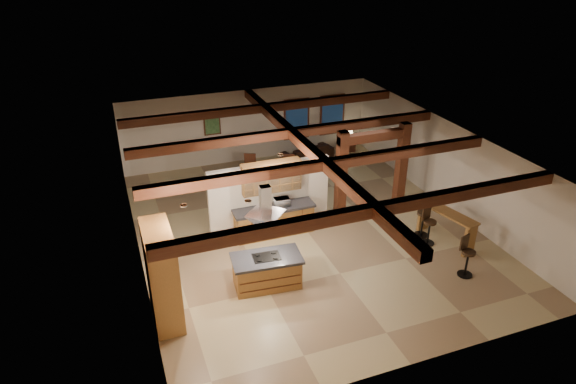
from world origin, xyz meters
name	(u,v)px	position (x,y,z in m)	size (l,w,h in m)	color
ground	(306,230)	(0.00, 0.00, 0.00)	(12.00, 12.00, 0.00)	#C4B483
room_walls	(307,178)	(0.00, 0.00, 1.78)	(12.00, 12.00, 12.00)	silver
ceiling_beams	(307,147)	(0.00, 0.00, 2.76)	(10.00, 12.00, 0.28)	#3F160F
timber_posts	(373,161)	(2.50, 0.50, 1.76)	(2.50, 0.30, 2.90)	#3F160F
partition_wall	(270,197)	(-1.00, 0.50, 1.10)	(3.80, 0.18, 2.20)	silver
pantry_cabinet	(162,276)	(-4.67, -2.60, 1.20)	(0.67, 1.60, 2.40)	#9A6531
back_counter	(274,220)	(-1.00, 0.11, 0.48)	(2.50, 0.66, 0.94)	#9A6531
upper_display_cabinet	(271,177)	(-1.00, 0.31, 1.85)	(1.80, 0.36, 0.95)	#9A6531
range_hood	(266,227)	(-2.02, -2.26, 1.78)	(1.10, 1.10, 1.40)	silver
back_windows	(315,117)	(2.80, 5.93, 1.50)	(2.70, 0.07, 1.70)	#3F160F
framed_art	(212,124)	(-1.50, 5.94, 1.70)	(0.65, 0.05, 0.85)	#3F160F
recessed_cans	(240,185)	(-2.53, -1.93, 2.87)	(3.16, 2.46, 0.03)	silver
kitchen_island	(267,271)	(-2.02, -2.26, 0.45)	(1.87, 1.12, 0.89)	#9A6531
dining_table	(269,181)	(-0.19, 3.05, 0.33)	(1.89, 1.06, 0.67)	#391A0E
sofa	(307,152)	(2.17, 5.14, 0.31)	(2.13, 0.83, 0.62)	black
microwave	(282,202)	(-0.75, 0.11, 1.07)	(0.46, 0.31, 0.25)	silver
bar_counter	(447,222)	(3.64, -2.08, 0.68)	(0.91, 1.98, 1.01)	#9A6531
side_table	(349,144)	(4.23, 5.45, 0.30)	(0.48, 0.48, 0.59)	#3F160F
table_lamp	(350,132)	(4.23, 5.45, 0.82)	(0.26, 0.26, 0.31)	black
bar_stool_a	(467,256)	(3.12, -3.68, 0.59)	(0.43, 0.44, 1.16)	black
bar_stool_b	(428,226)	(3.09, -1.97, 0.59)	(0.42, 0.44, 1.17)	black
bar_stool_c	(423,217)	(3.20, -1.52, 0.63)	(0.47, 0.48, 1.25)	black
dining_chairs	(269,174)	(-0.19, 3.05, 0.61)	(2.39, 2.39, 1.20)	#3F160F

